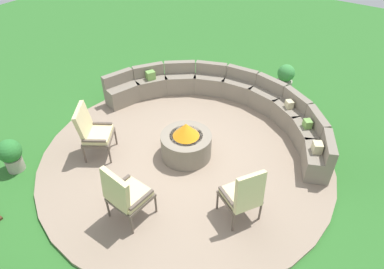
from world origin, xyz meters
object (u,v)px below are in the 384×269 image
Objects in this scene: fire_pit at (186,143)px; curved_stone_bench at (227,100)px; lounge_chair_back_left at (243,195)px; potted_plant_1 at (285,78)px; lounge_chair_front_right at (125,194)px; potted_plant_0 at (11,154)px; lounge_chair_front_left at (93,131)px.

fire_pit reaches higher than curved_stone_bench.
curved_stone_bench is at bearing 63.55° from lounge_chair_back_left.
potted_plant_1 is at bearing 80.19° from fire_pit.
lounge_chair_front_right reaches higher than potted_plant_0.
potted_plant_0 is at bearing -118.88° from potted_plant_1.
lounge_chair_front_left reaches higher than curved_stone_bench.
potted_plant_1 is at bearing 61.12° from potted_plant_0.
fire_pit is 1.80m from curved_stone_bench.
curved_stone_bench is 7.75× the size of potted_plant_0.
fire_pit reaches higher than potted_plant_0.
lounge_chair_front_left is 4.93m from potted_plant_1.
potted_plant_0 is (-2.63, -0.36, -0.25)m from lounge_chair_front_right.
fire_pit is 1.83m from lounge_chair_front_right.
curved_stone_bench is 4.80× the size of lounge_chair_front_left.
lounge_chair_back_left is (1.64, -0.75, 0.25)m from fire_pit.
lounge_chair_front_right is at bearing 153.63° from lounge_chair_back_left.
lounge_chair_front_left is at bearing 122.97° from lounge_chair_back_left.
lounge_chair_front_left is at bearing -116.58° from curved_stone_bench.
lounge_chair_front_right is at bearing 7.70° from potted_plant_0.
potted_plant_1 is (0.73, 1.68, 0.05)m from curved_stone_bench.
lounge_chair_back_left reaches higher than curved_stone_bench.
curved_stone_bench is 4.61m from potted_plant_0.
lounge_chair_front_right is at bearing -86.08° from curved_stone_bench.
lounge_chair_front_right reaches higher than lounge_chair_front_left.
fire_pit is at bearing 97.23° from lounge_chair_front_right.
curved_stone_bench is at bearing -113.34° from potted_plant_1.
lounge_chair_back_left is 1.59× the size of potted_plant_0.
curved_stone_bench is (-0.13, 1.79, -0.00)m from fire_pit.
lounge_chair_front_right reaches higher than lounge_chair_back_left.
curved_stone_bench is 3.11m from lounge_chair_front_left.
curved_stone_bench is 1.83m from potted_plant_1.
lounge_chair_back_left is (1.76, -2.54, 0.26)m from curved_stone_bench.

